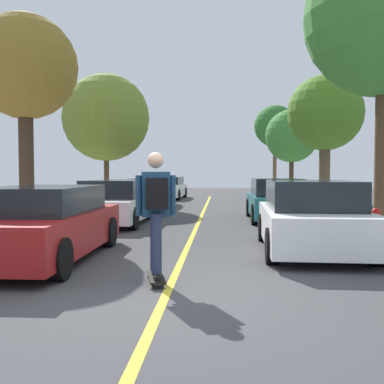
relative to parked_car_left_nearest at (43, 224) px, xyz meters
The scene contains 16 objects.
ground 3.38m from the parked_car_left_nearest, 39.84° to the right, with size 80.00×80.00×0.00m, color #424244.
center_line 3.23m from the parked_car_left_nearest, 36.40° to the left, with size 0.12×39.20×0.01m, color gold.
parked_car_left_nearest is the anchor object (origin of this frame).
parked_car_left_near 5.84m from the parked_car_left_nearest, 89.99° to the left, with size 2.03×4.52×1.36m.
parked_car_left_far 12.62m from the parked_car_left_nearest, 90.00° to the left, with size 1.95×4.16×1.32m.
parked_car_left_farthest 18.83m from the parked_car_left_nearest, 89.99° to the left, with size 2.14×4.68×1.32m.
parked_car_right_nearest 5.23m from the parked_car_left_nearest, 13.24° to the left, with size 2.11×4.12×1.44m.
parked_car_right_near 8.69m from the parked_car_left_nearest, 54.12° to the left, with size 1.81×4.09×1.40m.
street_tree_left_nearest 6.13m from the parked_car_left_nearest, 117.29° to the left, with size 2.90×2.90×5.86m.
street_tree_left_near 13.66m from the parked_car_left_nearest, 99.58° to the left, with size 4.11×4.11×6.11m.
street_tree_right_near 12.58m from the parked_car_left_nearest, 53.21° to the left, with size 2.92×2.92×5.23m.
street_tree_right_far 19.60m from the parked_car_left_nearest, 67.90° to the left, with size 3.02×3.02×5.05m.
street_tree_right_farthest 27.31m from the parked_car_left_nearest, 74.32° to the left, with size 3.12×3.12×6.49m.
fire_hydrant 6.85m from the parked_car_left_nearest, 15.71° to the left, with size 0.20×0.20×0.70m.
skateboard 2.85m from the parked_car_left_nearest, 33.90° to the right, with size 0.40×0.87×0.10m.
skateboarder 2.86m from the parked_car_left_nearest, 34.36° to the right, with size 0.59×0.70×1.79m.
Camera 1 is at (0.72, -5.80, 1.61)m, focal length 41.67 mm.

